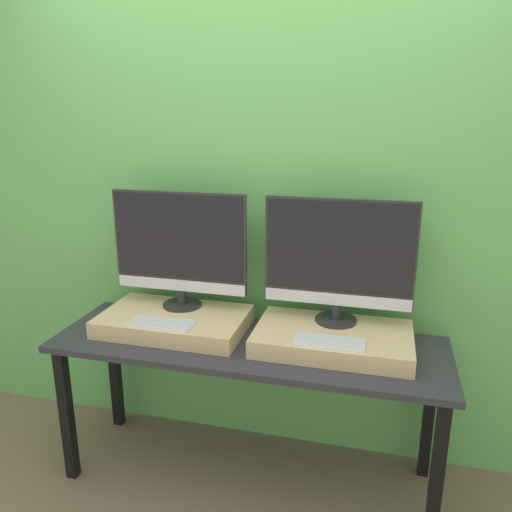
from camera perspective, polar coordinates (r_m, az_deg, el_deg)
The scene contains 8 objects.
wall_back at distance 2.47m, azimuth 1.20°, elevation 5.93°, with size 8.00×0.04×2.60m.
workbench at distance 2.36m, azimuth -0.93°, elevation -11.56°, with size 1.80×0.57×0.72m.
wooden_riser_left at distance 2.46m, azimuth -9.33°, elevation -7.37°, with size 0.69×0.42×0.08m.
monitor_left at distance 2.44m, azimuth -8.74°, elevation 1.14°, with size 0.67×0.19×0.57m.
keyboard_left at distance 2.33m, azimuth -10.74°, elevation -7.56°, with size 0.29×0.13×0.01m.
wooden_riser_right at distance 2.28m, azimuth 8.78°, elevation -9.31°, with size 0.69×0.42×0.08m.
monitor_right at distance 2.25m, azimuth 9.43°, elevation -0.13°, with size 0.67×0.19×0.57m.
keyboard_right at distance 2.14m, azimuth 8.43°, elevation -9.69°, with size 0.29×0.13×0.01m.
Camera 1 is at (0.56, -1.72, 1.74)m, focal length 35.00 mm.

